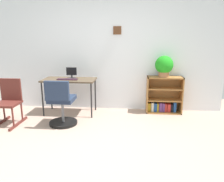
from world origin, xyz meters
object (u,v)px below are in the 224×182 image
(monitor, at_px, (72,74))
(keyboard, at_px, (67,79))
(office_chair, at_px, (61,106))
(potted_plant_on_shelf, at_px, (164,66))
(rocking_chair, at_px, (9,101))
(desk, at_px, (69,82))
(bookshelf_low, at_px, (163,97))

(monitor, height_order, keyboard, monitor)
(office_chair, relative_size, potted_plant_on_shelf, 1.98)
(rocking_chair, bearing_deg, keyboard, 31.02)
(rocking_chair, relative_size, potted_plant_on_shelf, 1.91)
(monitor, bearing_deg, potted_plant_on_shelf, 4.02)
(keyboard, height_order, rocking_chair, rocking_chair)
(desk, relative_size, potted_plant_on_shelf, 2.47)
(monitor, height_order, office_chair, monitor)
(keyboard, xyz_separation_m, potted_plant_on_shelf, (1.98, 0.28, 0.27))
(rocking_chair, bearing_deg, bookshelf_low, 17.03)
(rocking_chair, bearing_deg, monitor, 35.44)
(desk, distance_m, monitor, 0.18)
(keyboard, distance_m, rocking_chair, 1.17)
(monitor, relative_size, potted_plant_on_shelf, 0.54)
(monitor, height_order, potted_plant_on_shelf, potted_plant_on_shelf)
(bookshelf_low, height_order, potted_plant_on_shelf, potted_plant_on_shelf)
(office_chair, distance_m, rocking_chair, 1.01)
(desk, height_order, office_chair, office_chair)
(monitor, bearing_deg, rocking_chair, -144.56)
(desk, relative_size, keyboard, 2.61)
(monitor, relative_size, rocking_chair, 0.28)
(keyboard, xyz_separation_m, office_chair, (0.05, -0.61, -0.37))
(bookshelf_low, distance_m, potted_plant_on_shelf, 0.69)
(office_chair, height_order, rocking_chair, office_chair)
(office_chair, relative_size, rocking_chair, 1.04)
(monitor, distance_m, rocking_chair, 1.31)
(office_chair, bearing_deg, desk, 92.78)
(office_chair, xyz_separation_m, potted_plant_on_shelf, (1.93, 0.89, 0.64))
(bookshelf_low, bearing_deg, office_chair, -154.41)
(desk, xyz_separation_m, keyboard, (-0.02, -0.08, 0.07))
(potted_plant_on_shelf, bearing_deg, keyboard, -171.95)
(bookshelf_low, relative_size, potted_plant_on_shelf, 1.78)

